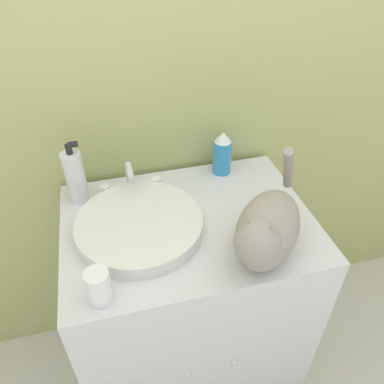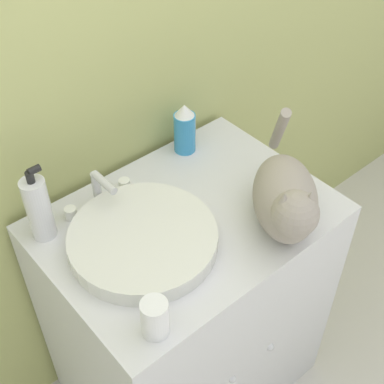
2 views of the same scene
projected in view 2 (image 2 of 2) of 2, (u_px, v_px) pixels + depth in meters
wall_back at (102, 32)px, 1.34m from camera, size 6.00×0.05×2.50m
vanity_cabinet at (188, 308)px, 1.72m from camera, size 0.77×0.58×0.84m
sink_basin at (143, 239)px, 1.34m from camera, size 0.38×0.38×0.05m
faucet at (99, 191)px, 1.43m from camera, size 0.21×0.11×0.12m
cat at (286, 199)px, 1.34m from camera, size 0.31×0.36×0.27m
soap_bottle at (38, 208)px, 1.32m from camera, size 0.06×0.06×0.22m
spray_bottle at (185, 129)px, 1.59m from camera, size 0.07×0.07×0.16m
cup at (155, 318)px, 1.14m from camera, size 0.06×0.06×0.10m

